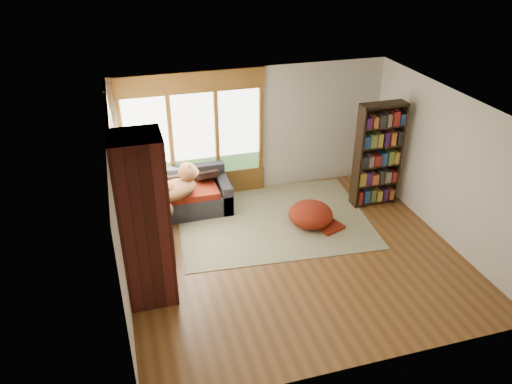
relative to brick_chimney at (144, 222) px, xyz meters
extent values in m
plane|color=brown|center=(2.40, 0.35, -1.30)|extent=(5.50, 5.50, 0.00)
plane|color=white|center=(2.40, 0.35, 1.30)|extent=(5.50, 5.50, 0.00)
cube|color=silver|center=(2.40, 2.85, 0.00)|extent=(5.50, 0.04, 2.60)
cube|color=silver|center=(2.40, -2.15, 0.00)|extent=(5.50, 0.04, 2.60)
cube|color=silver|center=(-0.35, 0.35, 0.00)|extent=(0.04, 5.00, 2.60)
cube|color=silver|center=(5.15, 0.35, 0.00)|extent=(0.04, 5.00, 2.60)
cube|color=brown|center=(1.20, 2.82, 0.05)|extent=(2.82, 0.10, 1.90)
cube|color=white|center=(1.20, 2.82, 0.05)|extent=(2.54, 0.09, 1.62)
cube|color=brown|center=(-0.32, 1.55, 0.05)|extent=(0.10, 2.62, 1.90)
cube|color=white|center=(-0.32, 1.55, 0.05)|extent=(0.09, 2.36, 1.62)
cube|color=gray|center=(-0.29, 2.38, 0.45)|extent=(0.03, 0.72, 0.90)
cube|color=#471914|center=(0.00, 0.00, 0.00)|extent=(0.70, 0.70, 2.60)
cube|color=#25252D|center=(0.75, 2.40, -1.09)|extent=(2.20, 0.90, 0.42)
cube|color=#25252D|center=(0.75, 2.75, -0.69)|extent=(2.20, 0.20, 0.38)
cube|color=#25252D|center=(1.75, 2.40, -1.00)|extent=(0.20, 0.90, 0.60)
cube|color=maroon|center=(0.65, 2.28, -0.82)|extent=(1.90, 0.66, 0.12)
cube|color=#25252D|center=(0.10, 1.75, -1.09)|extent=(0.90, 2.20, 0.42)
cube|color=#25252D|center=(-0.25, 1.75, -0.69)|extent=(0.20, 2.20, 0.38)
cube|color=#25252D|center=(0.10, 0.75, -1.00)|extent=(0.90, 0.20, 0.60)
cube|color=maroon|center=(0.22, 1.40, -0.82)|extent=(0.66, 1.20, 0.12)
cube|color=maroon|center=(0.22, 2.35, -0.82)|extent=(0.66, 0.66, 0.12)
cube|color=beige|center=(2.41, 1.54, -1.29)|extent=(3.74, 2.98, 0.01)
cube|color=black|center=(4.97, 1.61, -0.26)|extent=(0.04, 0.30, 2.08)
cube|color=black|center=(4.11, 1.61, -0.26)|extent=(0.04, 0.30, 2.08)
cube|color=black|center=(4.54, 1.75, -0.26)|extent=(0.89, 0.02, 2.08)
cube|color=black|center=(4.54, 1.61, -1.24)|extent=(0.81, 0.28, 0.03)
cube|color=black|center=(4.54, 1.61, -0.84)|extent=(0.81, 0.28, 0.03)
cube|color=black|center=(4.54, 1.61, -0.45)|extent=(0.81, 0.28, 0.03)
cube|color=black|center=(4.54, 1.61, -0.05)|extent=(0.81, 0.28, 0.03)
cube|color=black|center=(4.54, 1.61, 0.35)|extent=(0.81, 0.28, 0.03)
cube|color=black|center=(4.54, 1.61, 0.74)|extent=(0.81, 0.28, 0.03)
cube|color=#726659|center=(4.54, 1.59, -0.26)|extent=(0.77, 0.22, 1.92)
ellipsoid|color=maroon|center=(3.03, 1.18, -1.06)|extent=(0.91, 0.91, 0.45)
ellipsoid|color=brown|center=(0.65, 1.97, -0.54)|extent=(1.06, 0.92, 0.30)
sphere|color=brown|center=(0.94, 2.12, -0.39)|extent=(0.49, 0.49, 0.36)
cone|color=brown|center=(0.88, 2.09, -0.25)|extent=(0.18, 0.18, 0.16)
ellipsoid|color=black|center=(0.32, 1.41, -0.60)|extent=(0.54, 0.73, 0.23)
sphere|color=black|center=(0.28, 1.65, -0.49)|extent=(0.31, 0.31, 0.27)
cone|color=black|center=(0.29, 1.61, -0.38)|extent=(0.11, 0.11, 0.12)
cube|color=black|center=(1.45, 2.61, -0.54)|extent=(0.45, 0.12, 0.45)
cube|color=black|center=(0.85, 2.61, -0.54)|extent=(0.45, 0.12, 0.45)
cube|color=black|center=(-0.08, 2.15, -0.54)|extent=(0.45, 0.12, 0.45)
cube|color=black|center=(-0.08, 1.05, -0.54)|extent=(0.45, 0.12, 0.45)
camera|label=1|loc=(-0.14, -6.14, 3.71)|focal=35.00mm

